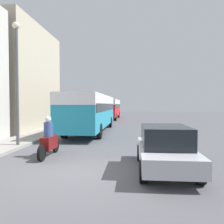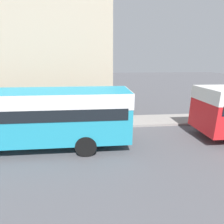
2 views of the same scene
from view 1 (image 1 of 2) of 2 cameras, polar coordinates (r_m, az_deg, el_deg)
The scene contains 8 objects.
ground_plane at distance 7.42m, azimuth -6.95°, elevation -15.49°, with size 120.00×120.00×0.00m, color #515156.
building_midblock at distance 21.25m, azimuth -24.24°, elevation 7.82°, with size 5.33×8.74×8.89m.
bus_lead at distance 17.74m, azimuth -5.33°, elevation 0.99°, with size 2.60×11.46×2.94m.
bus_following at distance 33.01m, azimuth -0.61°, elevation 1.46°, with size 2.57×11.21×2.93m.
motorcycle_behind_lead at distance 9.74m, azimuth -16.18°, elevation -7.20°, with size 0.38×2.24×1.73m.
car_crossing at distance 7.63m, azimuth 13.67°, elevation -9.02°, with size 1.79×3.87×1.51m.
pedestrian_near_curb at distance 39.20m, azimuth -3.53°, elevation 0.15°, with size 0.36×0.36×1.59m.
lamp_post at distance 12.28m, azimuth -23.61°, elevation 9.38°, with size 0.36×0.36×6.25m.
Camera 1 is at (1.50, -6.92, 2.23)m, focal length 35.00 mm.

